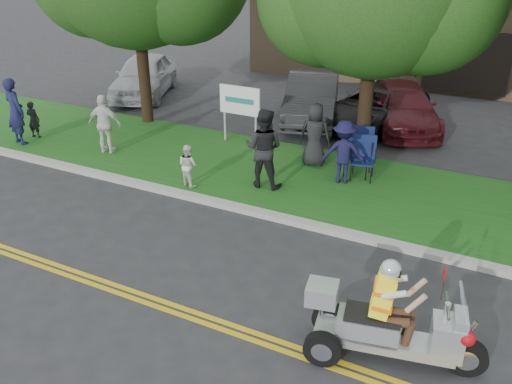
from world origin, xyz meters
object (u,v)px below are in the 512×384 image
at_px(lawn_chair_b, 364,155).
at_px(spectator_adult_right, 105,124).
at_px(parked_car_left, 312,98).
at_px(parked_car_far_left, 144,75).
at_px(parked_car_mid, 374,107).
at_px(lawn_chair_a, 359,148).
at_px(spectator_adult_left, 15,111).
at_px(parked_car_right, 403,107).
at_px(spectator_adult_mid, 264,148).
at_px(trike_scooter, 386,326).

relative_size(lawn_chair_b, spectator_adult_right, 0.65).
bearing_deg(lawn_chair_b, parked_car_left, 116.00).
distance_m(parked_car_far_left, parked_car_mid, 8.67).
bearing_deg(parked_car_left, lawn_chair_a, -71.32).
xyz_separation_m(spectator_adult_left, parked_car_right, (9.30, 6.76, -0.40)).
bearing_deg(parked_car_mid, spectator_adult_left, -129.27).
height_order(lawn_chair_b, parked_car_mid, parked_car_mid).
distance_m(spectator_adult_right, parked_car_mid, 8.19).
bearing_deg(spectator_adult_left, parked_car_far_left, -74.86).
relative_size(lawn_chair_b, parked_car_far_left, 0.24).
relative_size(spectator_adult_mid, parked_car_right, 0.43).
height_order(spectator_adult_left, spectator_adult_mid, spectator_adult_mid).
xyz_separation_m(trike_scooter, parked_car_right, (-2.28, 10.53, 0.06)).
bearing_deg(parked_car_mid, lawn_chair_b, -63.54).
relative_size(parked_car_far_left, parked_car_right, 1.00).
height_order(spectator_adult_right, parked_car_right, spectator_adult_right).
distance_m(spectator_adult_left, parked_car_left, 8.92).
height_order(spectator_adult_right, parked_car_mid, spectator_adult_right).
bearing_deg(lawn_chair_a, spectator_adult_left, -172.65).
height_order(spectator_adult_left, parked_car_mid, spectator_adult_left).
xyz_separation_m(spectator_adult_mid, parked_car_right, (1.81, 6.18, -0.41)).
bearing_deg(parked_car_mid, parked_car_far_left, -163.81).
height_order(lawn_chair_b, spectator_adult_left, spectator_adult_left).
relative_size(lawn_chair_a, spectator_adult_left, 0.63).
xyz_separation_m(trike_scooter, lawn_chair_b, (-2.13, 5.90, 0.11)).
bearing_deg(parked_car_far_left, trike_scooter, -62.35).
bearing_deg(parked_car_left, trike_scooter, -80.34).
distance_m(parked_car_left, parked_car_right, 2.88).
height_order(trike_scooter, parked_car_left, trike_scooter).
xyz_separation_m(spectator_adult_right, parked_car_mid, (5.75, 5.83, -0.30)).
height_order(lawn_chair_a, spectator_adult_mid, spectator_adult_mid).
xyz_separation_m(spectator_adult_left, parked_car_left, (6.50, 6.11, -0.31)).
bearing_deg(trike_scooter, parked_car_right, 90.79).
xyz_separation_m(parked_car_mid, parked_car_right, (0.83, 0.36, 0.03)).
relative_size(trike_scooter, spectator_adult_mid, 1.35).
height_order(trike_scooter, parked_car_right, trike_scooter).
relative_size(parked_car_mid, parked_car_right, 0.99).
xyz_separation_m(trike_scooter, parked_car_left, (-5.08, 9.87, 0.16)).
xyz_separation_m(spectator_adult_left, spectator_adult_right, (2.72, 0.58, -0.14)).
xyz_separation_m(lawn_chair_a, spectator_adult_left, (-9.27, -2.33, 0.27)).
distance_m(lawn_chair_b, spectator_adult_right, 6.91).
xyz_separation_m(lawn_chair_a, lawn_chair_b, (0.17, -0.20, -0.08)).
height_order(spectator_adult_mid, spectator_adult_right, spectator_adult_mid).
bearing_deg(spectator_adult_mid, parked_car_mid, -105.70).
bearing_deg(lawn_chair_b, parked_car_right, 81.25).
xyz_separation_m(trike_scooter, spectator_adult_right, (-8.86, 4.34, 0.33)).
distance_m(parked_car_mid, parked_car_right, 0.91).
bearing_deg(parked_car_right, trike_scooter, -101.95).
xyz_separation_m(spectator_adult_right, parked_car_far_left, (-2.90, 5.44, -0.15)).
xyz_separation_m(spectator_adult_left, parked_car_mid, (8.47, 6.41, -0.44)).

